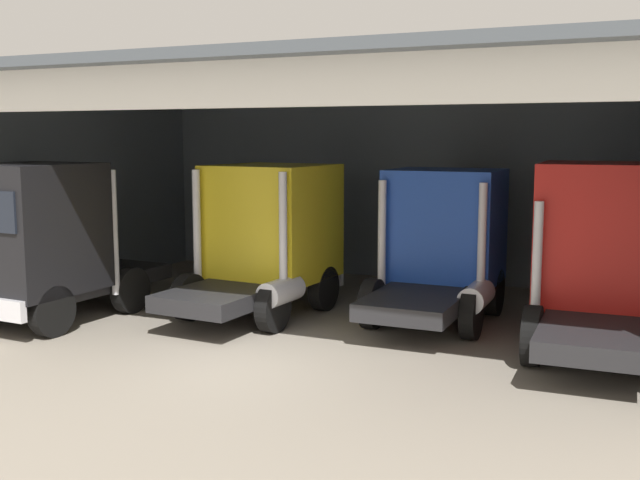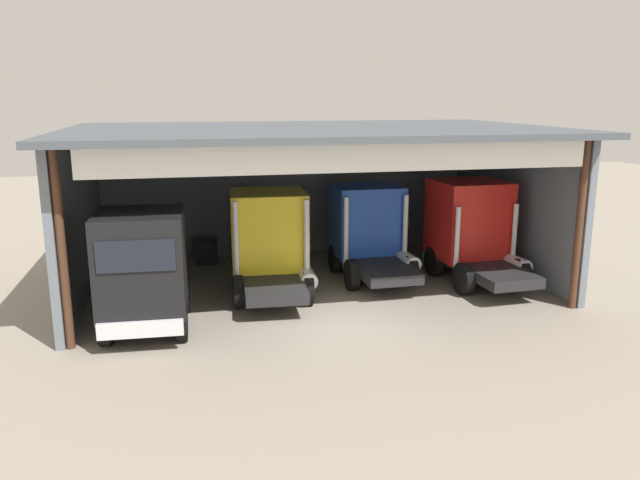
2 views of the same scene
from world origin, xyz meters
The scene contains 8 objects.
ground_plane centered at (0.00, 0.00, 0.00)m, with size 80.00×80.00×0.00m, color gray.
workshop_shed centered at (0.00, 5.65, 3.97)m, with size 16.45×10.73×5.67m.
truck_black_center_right_bay centered at (-5.70, 0.91, 1.90)m, with size 2.57×5.18×3.60m.
truck_yellow_yard_outside centered at (-1.65, 3.97, 1.87)m, with size 2.79×5.03×3.51m.
truck_blue_center_bay centered at (2.28, 5.10, 1.78)m, with size 2.68×4.85×3.43m.
truck_red_right_bay centered at (5.86, 3.87, 1.93)m, with size 2.78×5.11×3.67m.
oil_drum centered at (-3.84, 8.63, 0.47)m, with size 0.58×0.58×0.94m, color #B21E19.
tool_cart centered at (-3.70, 8.23, 0.50)m, with size 0.90×0.60×1.00m, color black.
Camera 1 is at (6.90, -11.73, 4.21)m, focal length 42.65 mm.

